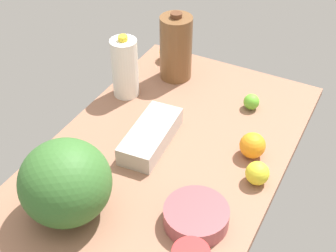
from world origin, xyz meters
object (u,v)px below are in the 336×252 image
(watermelon, at_px, (65,183))
(lemon_by_jug, at_px, (168,52))
(egg_carton, at_px, (151,136))
(orange_loose, at_px, (253,145))
(lime_far_back, at_px, (251,102))
(mixing_bowl, at_px, (196,216))
(chocolate_milk_jug, at_px, (176,48))
(milk_jug, at_px, (125,68))
(lemon_near_front, at_px, (257,173))

(watermelon, xyz_separation_m, lemon_by_jug, (-0.88, -0.14, -0.08))
(egg_carton, xyz_separation_m, lemon_by_jug, (-0.51, -0.20, 0.01))
(orange_loose, bearing_deg, lime_far_back, -159.80)
(orange_loose, bearing_deg, lemon_by_jug, -127.87)
(watermelon, relative_size, lemon_by_jug, 3.41)
(mixing_bowl, xyz_separation_m, lemon_by_jug, (-0.75, -0.48, 0.01))
(egg_carton, bearing_deg, chocolate_milk_jug, -169.08)
(egg_carton, xyz_separation_m, milk_jug, (-0.21, -0.23, 0.08))
(mixing_bowl, relative_size, lemon_near_front, 2.51)
(mixing_bowl, height_order, milk_jug, milk_jug)
(watermelon, distance_m, lemon_by_jug, 0.90)
(lime_far_back, xyz_separation_m, orange_loose, (0.24, 0.09, 0.01))
(lime_far_back, height_order, orange_loose, orange_loose)
(chocolate_milk_jug, xyz_separation_m, lemon_near_front, (0.42, 0.49, -0.09))
(mixing_bowl, distance_m, chocolate_milk_jug, 0.77)
(watermelon, height_order, lemon_near_front, watermelon)
(egg_carton, relative_size, milk_jug, 1.15)
(chocolate_milk_jug, bearing_deg, mixing_bowl, 31.28)
(orange_loose, bearing_deg, watermelon, -38.96)
(orange_loose, distance_m, lemon_near_front, 0.12)
(watermelon, relative_size, lime_far_back, 4.38)
(lime_far_back, xyz_separation_m, lemon_by_jug, (-0.16, -0.43, 0.01))
(milk_jug, height_order, lemon_near_front, milk_jug)
(watermelon, distance_m, chocolate_milk_jug, 0.79)
(egg_carton, bearing_deg, orange_loose, 102.84)
(watermelon, distance_m, lime_far_back, 0.78)
(lemon_by_jug, bearing_deg, milk_jug, -5.45)
(egg_carton, distance_m, lime_far_back, 0.42)
(lemon_near_front, distance_m, lemon_by_jug, 0.78)
(mixing_bowl, distance_m, watermelon, 0.38)
(milk_jug, xyz_separation_m, orange_loose, (0.11, 0.55, -0.07))
(lime_far_back, distance_m, lemon_by_jug, 0.46)
(chocolate_milk_jug, bearing_deg, watermelon, 4.07)
(lime_far_back, bearing_deg, lemon_near_front, 22.32)
(milk_jug, bearing_deg, lime_far_back, 106.08)
(egg_carton, relative_size, lemon_by_jug, 3.78)
(orange_loose, bearing_deg, mixing_bowl, -7.29)
(orange_loose, xyz_separation_m, lemon_by_jug, (-0.41, -0.52, -0.00))
(mixing_bowl, height_order, orange_loose, orange_loose)
(lime_far_back, bearing_deg, chocolate_milk_jug, -100.61)
(mixing_bowl, height_order, chocolate_milk_jug, chocolate_milk_jug)
(chocolate_milk_jug, relative_size, lemon_near_front, 3.75)
(milk_jug, relative_size, orange_loose, 2.91)
(mixing_bowl, relative_size, lime_far_back, 3.17)
(lemon_near_front, bearing_deg, lime_far_back, -157.68)
(lime_far_back, relative_size, lemon_by_jug, 0.78)
(egg_carton, distance_m, chocolate_milk_jug, 0.44)
(lemon_by_jug, bearing_deg, egg_carton, 21.46)
(egg_carton, bearing_deg, lemon_by_jug, -163.20)
(watermelon, height_order, orange_loose, watermelon)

